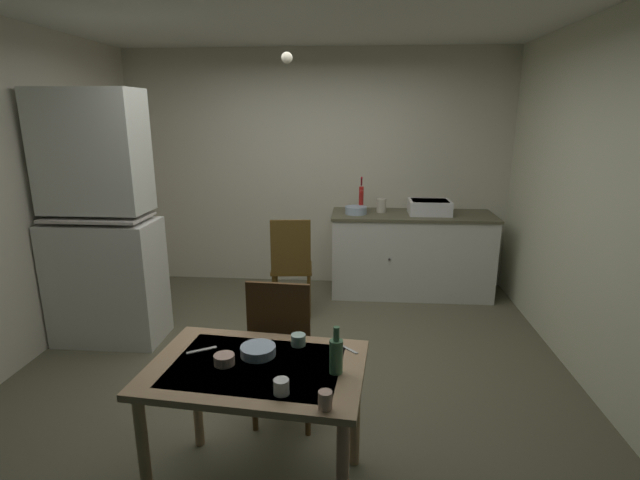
% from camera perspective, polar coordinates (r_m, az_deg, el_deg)
% --- Properties ---
extents(ground_plane, '(5.32, 5.32, 0.00)m').
position_cam_1_polar(ground_plane, '(3.92, -3.07, -14.91)').
color(ground_plane, brown).
extents(wall_back, '(4.42, 0.10, 2.65)m').
position_cam_1_polar(wall_back, '(5.48, -0.44, 8.43)').
color(wall_back, beige).
rests_on(wall_back, ground).
extents(wall_left, '(0.10, 4.12, 2.65)m').
position_cam_1_polar(wall_left, '(4.35, -33.68, 4.16)').
color(wall_left, beige).
rests_on(wall_left, ground).
extents(wall_right, '(0.10, 4.12, 2.65)m').
position_cam_1_polar(wall_right, '(3.84, 31.41, 3.36)').
color(wall_right, beige).
rests_on(wall_right, ground).
extents(hutch_cabinet, '(0.91, 0.49, 2.15)m').
position_cam_1_polar(hutch_cabinet, '(4.40, -24.91, 1.16)').
color(hutch_cabinet, silver).
rests_on(hutch_cabinet, ground).
extents(counter_cabinet, '(1.74, 0.64, 0.91)m').
position_cam_1_polar(counter_cabinet, '(5.31, 10.92, -1.67)').
color(counter_cabinet, silver).
rests_on(counter_cabinet, ground).
extents(sink_basin, '(0.44, 0.34, 0.15)m').
position_cam_1_polar(sink_basin, '(5.21, 13.07, 3.90)').
color(sink_basin, white).
rests_on(sink_basin, counter_cabinet).
extents(hand_pump, '(0.05, 0.27, 0.39)m').
position_cam_1_polar(hand_pump, '(5.18, 5.00, 5.20)').
color(hand_pump, '#B21E19').
rests_on(hand_pump, counter_cabinet).
extents(mixing_bowl_counter, '(0.23, 0.23, 0.08)m').
position_cam_1_polar(mixing_bowl_counter, '(5.11, 4.35, 3.61)').
color(mixing_bowl_counter, '#9EB2C6').
rests_on(mixing_bowl_counter, counter_cabinet).
extents(stoneware_crock, '(0.10, 0.10, 0.15)m').
position_cam_1_polar(stoneware_crock, '(5.21, 7.42, 4.14)').
color(stoneware_crock, beige).
rests_on(stoneware_crock, counter_cabinet).
extents(dining_table, '(1.13, 0.80, 0.75)m').
position_cam_1_polar(dining_table, '(2.50, -7.64, -16.88)').
color(dining_table, tan).
rests_on(dining_table, ground).
extents(chair_far_side, '(0.42, 0.42, 1.01)m').
position_cam_1_polar(chair_far_side, '(3.04, -4.47, -13.09)').
color(chair_far_side, '#513719').
rests_on(chair_far_side, ground).
extents(chair_by_counter, '(0.44, 0.44, 1.00)m').
position_cam_1_polar(chair_by_counter, '(4.63, -3.47, -2.97)').
color(chair_by_counter, '#573C13').
rests_on(chair_by_counter, ground).
extents(serving_bowl_wide, '(0.18, 0.18, 0.05)m').
position_cam_1_polar(serving_bowl_wide, '(2.52, -7.48, -13.10)').
color(serving_bowl_wide, '#9EB2C6').
rests_on(serving_bowl_wide, dining_table).
extents(soup_bowl_small, '(0.10, 0.10, 0.05)m').
position_cam_1_polar(soup_bowl_small, '(2.46, -11.47, -13.95)').
color(soup_bowl_small, tan).
rests_on(soup_bowl_small, dining_table).
extents(mug_dark, '(0.06, 0.06, 0.08)m').
position_cam_1_polar(mug_dark, '(2.10, 0.63, -18.74)').
color(mug_dark, tan).
rests_on(mug_dark, dining_table).
extents(mug_tall, '(0.07, 0.07, 0.07)m').
position_cam_1_polar(mug_tall, '(2.20, -4.69, -17.23)').
color(mug_tall, white).
rests_on(mug_tall, dining_table).
extents(teacup_cream, '(0.08, 0.08, 0.06)m').
position_cam_1_polar(teacup_cream, '(2.60, -2.63, -11.94)').
color(teacup_cream, '#ADD1C1').
rests_on(teacup_cream, dining_table).
extents(glass_bottle, '(0.07, 0.07, 0.24)m').
position_cam_1_polar(glass_bottle, '(2.32, 1.96, -13.68)').
color(glass_bottle, '#4C7F56').
rests_on(glass_bottle, dining_table).
extents(table_knife, '(0.15, 0.14, 0.00)m').
position_cam_1_polar(table_knife, '(2.58, 2.97, -12.77)').
color(table_knife, silver).
rests_on(table_knife, dining_table).
extents(teaspoon_near_bowl, '(0.15, 0.10, 0.00)m').
position_cam_1_polar(teaspoon_near_bowl, '(2.63, -14.09, -12.76)').
color(teaspoon_near_bowl, beige).
rests_on(teaspoon_near_bowl, dining_table).
extents(pendant_bulb, '(0.08, 0.08, 0.08)m').
position_cam_1_polar(pendant_bulb, '(3.56, -4.02, 21.08)').
color(pendant_bulb, '#F9EFCC').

